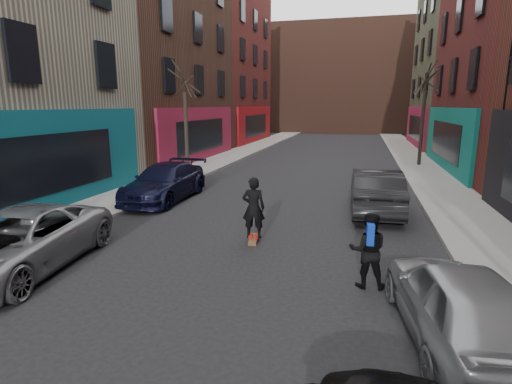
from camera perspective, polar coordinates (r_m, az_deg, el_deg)
The scene contains 13 objects.
sidewalk_left at distance 33.03m, azimuth -1.21°, elevation 6.10°, with size 2.50×84.00×0.13m, color gray.
sidewalk_right at distance 31.98m, azimuth 20.97°, elevation 5.08°, with size 2.50×84.00×0.13m, color gray.
buildings_left at distance 24.38m, azimuth -29.79°, elevation 21.68°, with size 12.00×56.00×16.50m, color #5C1E1A.
building_far at distance 57.75m, azimuth 12.39°, elevation 15.38°, with size 40.00×10.00×14.00m, color #47281E.
tree_left_far at distance 21.53m, azimuth -10.06°, elevation 11.43°, with size 2.00×2.00×6.50m, color black, non-canonical shape.
tree_right_far at distance 25.82m, azimuth 22.83°, elevation 11.13°, with size 2.00×2.00×6.80m, color black, non-canonical shape.
parked_left_far at distance 10.38m, azimuth -30.82°, elevation -6.10°, with size 2.24×4.87×1.35m, color gray.
parked_left_end at distance 16.00m, azimuth -12.92°, elevation 1.39°, with size 1.95×4.81×1.40m, color black.
parked_right_far at distance 7.06m, azimuth 27.09°, elevation -13.97°, with size 1.60×3.98×1.35m, color gray.
parked_right_end at distance 14.40m, azimuth 16.72°, elevation 0.20°, with size 1.59×4.56×1.50m, color black.
skateboard at distance 11.00m, azimuth -0.35°, elevation -6.76°, with size 0.22×0.80×0.10m, color brown.
skateboarder at distance 10.74m, azimuth -0.36°, elevation -2.26°, with size 0.61×0.40×1.68m, color black.
pedestrian at distance 8.42m, azimuth 15.70°, elevation -7.98°, with size 0.80×0.66×1.56m.
Camera 1 is at (2.74, -1.58, 3.64)m, focal length 28.00 mm.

